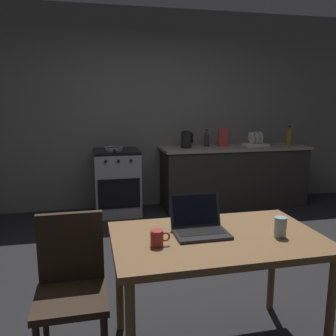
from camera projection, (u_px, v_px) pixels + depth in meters
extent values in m
plane|color=black|center=(194.00, 281.00, 3.06)|extent=(12.00, 12.00, 0.00)
cube|color=#63615F|center=(167.00, 110.00, 5.18)|extent=(6.40, 0.10, 2.80)
cube|color=#282623|center=(234.00, 177.00, 5.22)|extent=(2.10, 0.60, 0.85)
cube|color=gray|center=(235.00, 148.00, 5.14)|extent=(2.16, 0.64, 0.04)
cube|color=gray|center=(117.00, 183.00, 4.86)|extent=(0.60, 0.60, 0.85)
cube|color=black|center=(116.00, 151.00, 4.77)|extent=(0.60, 0.60, 0.04)
cube|color=black|center=(119.00, 194.00, 4.57)|extent=(0.54, 0.01, 0.39)
cylinder|color=black|center=(106.00, 161.00, 4.45)|extent=(0.04, 0.02, 0.04)
cylinder|color=black|center=(118.00, 161.00, 4.49)|extent=(0.04, 0.02, 0.04)
cylinder|color=black|center=(131.00, 161.00, 4.52)|extent=(0.04, 0.02, 0.04)
cube|color=brown|center=(217.00, 239.00, 2.10)|extent=(1.24, 0.77, 0.04)
cylinder|color=brown|center=(330.00, 315.00, 1.98)|extent=(0.05, 0.05, 0.71)
cylinder|color=brown|center=(119.00, 281.00, 2.36)|extent=(0.05, 0.05, 0.71)
cylinder|color=brown|center=(272.00, 264.00, 2.60)|extent=(0.05, 0.05, 0.71)
cube|color=#2D2116|center=(72.00, 298.00, 1.97)|extent=(0.40, 0.40, 0.04)
cube|color=#2D2116|center=(71.00, 247.00, 2.10)|extent=(0.38, 0.04, 0.42)
cylinder|color=#2D2116|center=(46.00, 323.00, 2.14)|extent=(0.04, 0.04, 0.43)
cylinder|color=#2D2116|center=(103.00, 315.00, 2.21)|extent=(0.04, 0.04, 0.43)
cube|color=#232326|center=(202.00, 234.00, 2.10)|extent=(0.32, 0.22, 0.02)
cube|color=black|center=(201.00, 231.00, 2.11)|extent=(0.28, 0.12, 0.00)
cube|color=#232326|center=(195.00, 209.00, 2.21)|extent=(0.32, 0.07, 0.20)
cube|color=black|center=(195.00, 210.00, 2.21)|extent=(0.29, 0.05, 0.18)
cylinder|color=black|center=(186.00, 147.00, 4.98)|extent=(0.15, 0.15, 0.02)
cylinder|color=black|center=(186.00, 139.00, 4.96)|extent=(0.15, 0.15, 0.21)
cylinder|color=black|center=(186.00, 131.00, 4.94)|extent=(0.09, 0.09, 0.02)
cube|color=black|center=(192.00, 138.00, 4.97)|extent=(0.02, 0.02, 0.14)
cylinder|color=#8C601E|center=(289.00, 138.00, 5.25)|extent=(0.08, 0.08, 0.21)
cone|color=#8C601E|center=(290.00, 129.00, 5.22)|extent=(0.08, 0.08, 0.06)
cylinder|color=black|center=(290.00, 126.00, 5.22)|extent=(0.03, 0.03, 0.02)
cylinder|color=gray|center=(114.00, 150.00, 4.74)|extent=(0.23, 0.23, 0.01)
torus|color=gray|center=(114.00, 147.00, 4.73)|extent=(0.25, 0.25, 0.02)
cylinder|color=black|center=(115.00, 151.00, 4.54)|extent=(0.02, 0.18, 0.02)
cylinder|color=#9E2D28|center=(157.00, 238.00, 1.94)|extent=(0.07, 0.07, 0.09)
torus|color=#9E2D28|center=(165.00, 237.00, 1.95)|extent=(0.05, 0.01, 0.05)
cylinder|color=#99B7C6|center=(280.00, 227.00, 2.07)|extent=(0.07, 0.07, 0.12)
cube|color=#B2382D|center=(223.00, 138.00, 5.09)|extent=(0.13, 0.05, 0.26)
cube|color=silver|center=(255.00, 145.00, 5.20)|extent=(0.34, 0.26, 0.03)
cylinder|color=white|center=(251.00, 138.00, 5.17)|extent=(0.04, 0.18, 0.18)
cylinder|color=white|center=(256.00, 138.00, 5.18)|extent=(0.04, 0.18, 0.18)
cylinder|color=white|center=(260.00, 137.00, 5.20)|extent=(0.04, 0.18, 0.18)
cylinder|color=#2D2D33|center=(207.00, 141.00, 5.11)|extent=(0.07, 0.07, 0.17)
cone|color=#2D2D33|center=(207.00, 133.00, 5.09)|extent=(0.07, 0.07, 0.06)
cylinder|color=black|center=(207.00, 130.00, 5.08)|extent=(0.03, 0.03, 0.02)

